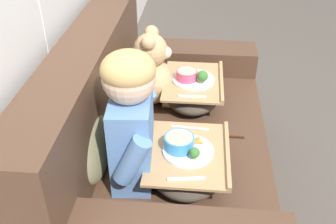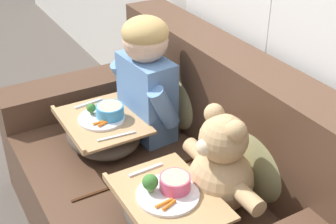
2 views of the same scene
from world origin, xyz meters
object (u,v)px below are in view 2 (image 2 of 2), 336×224
Objects in this scene: throw_pillow_behind_teddy at (260,153)px; child_figure at (146,73)px; teddy_bear at (220,169)px; lap_tray_teddy at (168,209)px; lap_tray_child at (103,131)px; throw_pillow_behind_child at (181,91)px; couch at (170,188)px.

child_figure is at bearing -162.82° from throw_pillow_behind_teddy.
teddy_bear is (0.60, -0.00, -0.14)m from child_figure.
child_figure reaches higher than lap_tray_teddy.
throw_pillow_behind_teddy is 0.74m from lap_tray_child.
throw_pillow_behind_child is 0.91× the size of lap_tray_teddy.
lap_tray_child is at bearing -145.40° from throw_pillow_behind_teddy.
child_figure is 0.62m from teddy_bear.
throw_pillow_behind_teddy is 0.95× the size of lap_tray_child.
child_figure reaches higher than lap_tray_child.
couch reaches higher than lap_tray_child.
throw_pillow_behind_child reaches higher than lap_tray_teddy.
lap_tray_teddy is at bearing -90.24° from teddy_bear.
throw_pillow_behind_teddy is at bearing 90.00° from teddy_bear.
couch reaches higher than lap_tray_teddy.
throw_pillow_behind_child is 0.60m from throw_pillow_behind_teddy.
throw_pillow_behind_teddy is 0.92× the size of lap_tray_teddy.
throw_pillow_behind_child is at bearing 142.26° from couch.
couch is at bearing 148.62° from lap_tray_teddy.
throw_pillow_behind_teddy is (0.60, -0.00, 0.00)m from throw_pillow_behind_child.
throw_pillow_behind_child is 0.99× the size of throw_pillow_behind_teddy.
couch is at bearing -172.04° from teddy_bear.
lap_tray_teddy is (-0.00, -0.41, -0.10)m from throw_pillow_behind_teddy.
child_figure is (0.00, -0.19, 0.14)m from throw_pillow_behind_child.
couch is at bearing -142.26° from throw_pillow_behind_teddy.
lap_tray_child is at bearing -89.96° from throw_pillow_behind_child.
teddy_bear reaches higher than throw_pillow_behind_teddy.
lap_tray_child is 0.97× the size of lap_tray_teddy.
child_figure reaches higher than couch.
throw_pillow_behind_child is at bearing 90.02° from child_figure.
lap_tray_teddy is at bearing -0.08° from lap_tray_child.
teddy_bear is at bearing -0.45° from child_figure.
couch is 0.40m from lap_tray_child.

